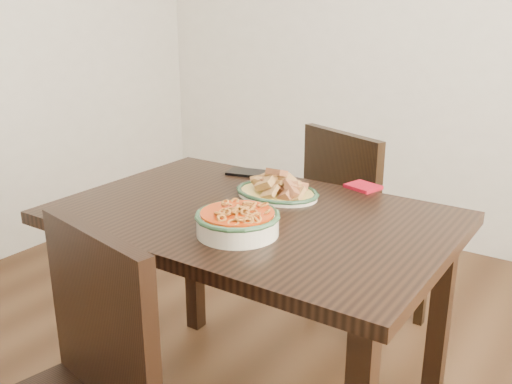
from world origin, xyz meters
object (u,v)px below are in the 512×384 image
Objects in this scene: dining_table at (253,241)px; noodle_bowl at (238,219)px; chair_far at (357,220)px; smartphone at (250,173)px; fish_plate at (277,184)px.

dining_table is 0.23m from noodle_bowl.
chair_far is 0.54m from smartphone.
noodle_bowl is 0.60m from smartphone.
dining_table is 0.43m from smartphone.
smartphone is (-0.22, 0.17, -0.04)m from fish_plate.
chair_far is 3.67× the size of noodle_bowl.
fish_plate is 1.69× the size of smartphone.
chair_far reaches higher than fish_plate.
noodle_bowl reaches higher than smartphone.
fish_plate is 0.28m from smartphone.
fish_plate is at bearing 95.73° from dining_table.
dining_table is 0.74m from chair_far.
smartphone is at bearing 125.41° from dining_table.
fish_plate is at bearing 105.71° from chair_far.
chair_far is 0.63m from fish_plate.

